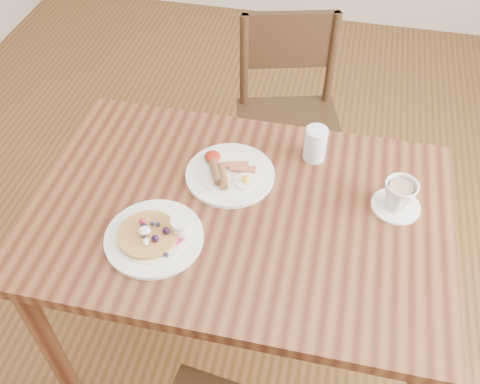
% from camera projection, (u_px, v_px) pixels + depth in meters
% --- Properties ---
extents(ground, '(5.00, 5.00, 0.00)m').
position_uv_depth(ground, '(240.00, 335.00, 2.08)').
color(ground, '#4F3316').
rests_on(ground, ground).
extents(dining_table, '(1.20, 0.80, 0.75)m').
position_uv_depth(dining_table, '(240.00, 230.00, 1.60)').
color(dining_table, brown).
rests_on(dining_table, ground).
extents(chair_far, '(0.52, 0.52, 0.88)m').
position_uv_depth(chair_far, '(288.00, 115.00, 2.23)').
color(chair_far, '#372514').
rests_on(chair_far, ground).
extents(pancake_plate, '(0.27, 0.27, 0.06)m').
position_uv_depth(pancake_plate, '(155.00, 235.00, 1.45)').
color(pancake_plate, white).
rests_on(pancake_plate, dining_table).
extents(breakfast_plate, '(0.27, 0.27, 0.04)m').
position_uv_depth(breakfast_plate, '(229.00, 173.00, 1.61)').
color(breakfast_plate, white).
rests_on(breakfast_plate, dining_table).
extents(teacup_saucer, '(0.14, 0.14, 0.10)m').
position_uv_depth(teacup_saucer, '(399.00, 197.00, 1.50)').
color(teacup_saucer, white).
rests_on(teacup_saucer, dining_table).
extents(water_glass, '(0.07, 0.07, 0.11)m').
position_uv_depth(water_glass, '(315.00, 144.00, 1.64)').
color(water_glass, silver).
rests_on(water_glass, dining_table).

